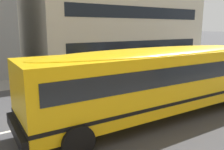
{
  "coord_description": "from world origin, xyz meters",
  "views": [
    {
      "loc": [
        -4.69,
        -8.67,
        3.72
      ],
      "look_at": [
        0.22,
        -0.86,
        1.83
      ],
      "focal_mm": 37.24,
      "sensor_mm": 36.0,
      "label": 1
    }
  ],
  "objects": [
    {
      "name": "parked_car_beige_past_driveway",
      "position": [
        14.77,
        4.81,
        0.84
      ],
      "size": [
        3.99,
        2.05,
        1.64
      ],
      "rotation": [
        0.0,
        0.0,
        0.06
      ],
      "color": "#C1B28E",
      "rests_on": "ground_plane"
    },
    {
      "name": "sidewalk_far",
      "position": [
        0.0,
        7.67,
        0.01
      ],
      "size": [
        120.0,
        3.0,
        0.01
      ],
      "primitive_type": "cube",
      "color": "gray",
      "rests_on": "ground_plane"
    },
    {
      "name": "lane_centreline",
      "position": [
        0.0,
        0.0,
        0.0
      ],
      "size": [
        110.0,
        0.16,
        0.01
      ],
      "primitive_type": "cube",
      "color": "silver",
      "rests_on": "ground_plane"
    },
    {
      "name": "apartment_block_far_centre",
      "position": [
        9.82,
        15.71,
        6.65
      ],
      "size": [
        18.31,
        13.13,
        13.3
      ],
      "color": "beige",
      "rests_on": "ground_plane"
    },
    {
      "name": "school_bus",
      "position": [
        2.23,
        -1.72,
        1.73
      ],
      "size": [
        13.05,
        3.13,
        2.92
      ],
      "rotation": [
        0.0,
        0.0,
        -0.01
      ],
      "color": "yellow",
      "rests_on": "ground_plane"
    },
    {
      "name": "ground_plane",
      "position": [
        0.0,
        0.0,
        0.0
      ],
      "size": [
        400.0,
        400.0,
        0.0
      ],
      "primitive_type": "plane",
      "color": "#424244"
    }
  ]
}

